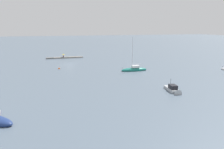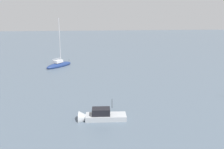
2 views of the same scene
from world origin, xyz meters
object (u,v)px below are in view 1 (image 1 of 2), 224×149
object	(u,v)px
umbrella_open_yellow	(63,54)
sailboat_teal_mid	(134,70)
mooring_buoy_near	(59,69)
person_seated_maroon_left	(63,56)
motorboat_grey_far	(173,90)

from	to	relation	value
umbrella_open_yellow	sailboat_teal_mid	size ratio (longest dim) A/B	0.13
sailboat_teal_mid	mooring_buoy_near	bearing A→B (deg)	66.62
umbrella_open_yellow	mooring_buoy_near	bearing A→B (deg)	81.54
umbrella_open_yellow	mooring_buoy_near	xyz separation A→B (m)	(3.64, 24.47, -1.57)
sailboat_teal_mid	person_seated_maroon_left	bearing A→B (deg)	28.82
sailboat_teal_mid	mooring_buoy_near	xyz separation A→B (m)	(21.64, -9.89, -0.30)
person_seated_maroon_left	mooring_buoy_near	bearing A→B (deg)	82.69
sailboat_teal_mid	mooring_buoy_near	distance (m)	23.79
motorboat_grey_far	mooring_buoy_near	world-z (taller)	motorboat_grey_far
motorboat_grey_far	mooring_buoy_near	distance (m)	39.18
sailboat_teal_mid	motorboat_grey_far	xyz separation A→B (m)	(0.92, 23.36, -0.07)
motorboat_grey_far	mooring_buoy_near	xyz separation A→B (m)	(20.71, -33.26, -0.23)
motorboat_grey_far	mooring_buoy_near	bearing A→B (deg)	-49.52
person_seated_maroon_left	sailboat_teal_mid	xyz separation A→B (m)	(-18.00, 34.38, -0.41)
umbrella_open_yellow	sailboat_teal_mid	bearing A→B (deg)	117.64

